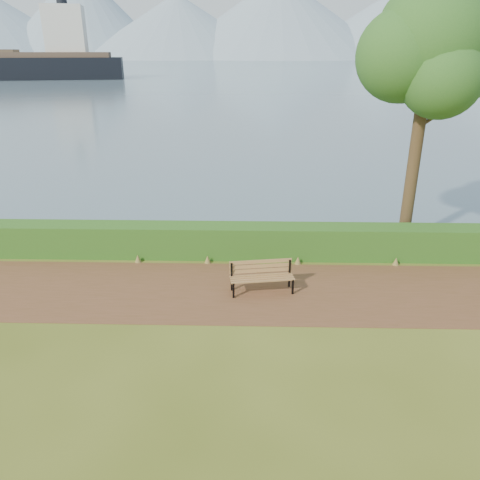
{
  "coord_description": "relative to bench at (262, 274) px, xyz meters",
  "views": [
    {
      "loc": [
        0.21,
        -10.67,
        5.9
      ],
      "look_at": [
        -0.1,
        1.2,
        1.1
      ],
      "focal_mm": 35.0,
      "sensor_mm": 36.0,
      "label": 1
    }
  ],
  "objects": [
    {
      "name": "water",
      "position": [
        -0.48,
        259.66,
        -0.48
      ],
      "size": [
        700.0,
        510.0,
        0.0
      ],
      "primitive_type": "cube",
      "color": "#445D6E",
      "rests_on": "ground"
    },
    {
      "name": "bench",
      "position": [
        0.0,
        0.0,
        0.0
      ],
      "size": [
        1.72,
        0.74,
        0.83
      ],
      "rotation": [
        0.0,
        0.0,
        0.16
      ],
      "color": "black",
      "rests_on": "ground"
    },
    {
      "name": "ground",
      "position": [
        -0.48,
        -0.34,
        -0.48
      ],
      "size": [
        140.0,
        140.0,
        0.0
      ],
      "primitive_type": "plane",
      "color": "#4A5518",
      "rests_on": "ground"
    },
    {
      "name": "hedge",
      "position": [
        -0.48,
        2.26,
        0.02
      ],
      "size": [
        32.0,
        0.85,
        1.0
      ],
      "primitive_type": "cube",
      "color": "#1F4C15",
      "rests_on": "ground"
    },
    {
      "name": "path",
      "position": [
        -0.48,
        -0.04,
        -0.48
      ],
      "size": [
        40.0,
        3.4,
        0.01
      ],
      "primitive_type": "cube",
      "color": "brown",
      "rests_on": "ground"
    },
    {
      "name": "mountains",
      "position": [
        -9.66,
        405.71,
        27.21
      ],
      "size": [
        585.0,
        190.0,
        70.0
      ],
      "color": "#7A91A3",
      "rests_on": "ground"
    },
    {
      "name": "tree",
      "position": [
        4.68,
        3.32,
        5.48
      ],
      "size": [
        4.15,
        3.43,
        8.02
      ],
      "rotation": [
        0.0,
        0.0,
        -0.13
      ],
      "color": "#312014",
      "rests_on": "ground"
    }
  ]
}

